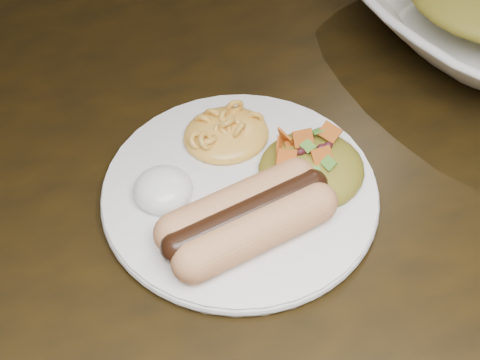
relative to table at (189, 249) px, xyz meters
name	(u,v)px	position (x,y,z in m)	size (l,w,h in m)	color
table	(189,249)	(0.00, 0.00, 0.00)	(1.60, 0.90, 0.75)	black
plate	(240,192)	(0.05, -0.03, 0.10)	(0.24, 0.24, 0.01)	white
hotdog	(247,217)	(0.03, -0.07, 0.12)	(0.13, 0.09, 0.03)	#EFA86E
mac_and_cheese	(226,126)	(0.06, 0.04, 0.12)	(0.08, 0.07, 0.03)	#FCC84A
sour_cream	(162,184)	(-0.02, -0.01, 0.12)	(0.05, 0.05, 0.03)	white
taco_salad	(312,162)	(0.11, -0.03, 0.12)	(0.10, 0.09, 0.04)	#C7732D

